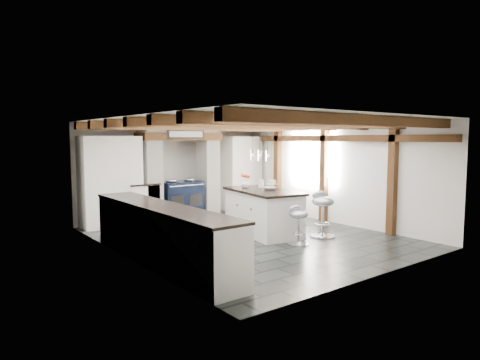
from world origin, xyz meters
TOP-DOWN VIEW (x-y plane):
  - ground at (0.00, 0.00)m, footprint 6.00×6.00m
  - room_shell at (-0.61, 1.42)m, footprint 6.00×6.03m
  - range_cooker at (0.00, 2.68)m, footprint 1.00×0.63m
  - kitchen_island at (0.44, 0.06)m, footprint 1.25×1.96m
  - bar_stool_near at (1.17, -0.89)m, footprint 0.59×0.59m
  - bar_stool_far at (0.34, -1.04)m, footprint 0.42×0.42m

SIDE VIEW (x-z plane):
  - ground at x=0.00m, z-range 0.00..0.00m
  - bar_stool_far at x=0.34m, z-range 0.09..0.81m
  - kitchen_island at x=0.44m, z-range -0.14..1.07m
  - range_cooker at x=0.00m, z-range -0.03..0.96m
  - bar_stool_near at x=1.17m, z-range 0.11..1.02m
  - room_shell at x=-0.61m, z-range -1.93..4.07m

